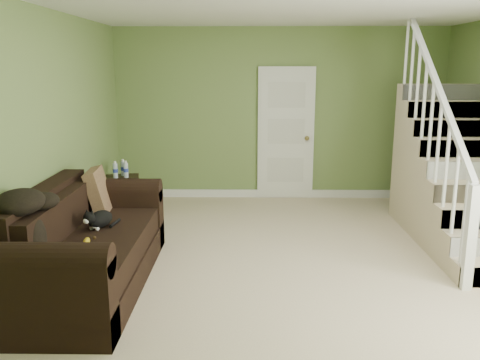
{
  "coord_description": "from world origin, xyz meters",
  "views": [
    {
      "loc": [
        -0.49,
        -5.05,
        2.04
      ],
      "look_at": [
        -0.57,
        0.31,
        0.82
      ],
      "focal_mm": 38.0,
      "sensor_mm": 36.0,
      "label": 1
    }
  ],
  "objects_px": {
    "sofa": "(83,250)",
    "cat": "(100,219)",
    "side_table": "(123,195)",
    "banana": "(86,242)"
  },
  "relations": [
    {
      "from": "banana",
      "to": "side_table",
      "type": "bearing_deg",
      "value": 86.21
    },
    {
      "from": "side_table",
      "to": "cat",
      "type": "xyz_separation_m",
      "value": [
        0.3,
        -2.12,
        0.31
      ]
    },
    {
      "from": "cat",
      "to": "side_table",
      "type": "bearing_deg",
      "value": 120.36
    },
    {
      "from": "sofa",
      "to": "cat",
      "type": "relative_size",
      "value": 5.07
    },
    {
      "from": "cat",
      "to": "sofa",
      "type": "bearing_deg",
      "value": -99.03
    },
    {
      "from": "sofa",
      "to": "cat",
      "type": "xyz_separation_m",
      "value": [
        0.11,
        0.19,
        0.24
      ]
    },
    {
      "from": "side_table",
      "to": "banana",
      "type": "height_order",
      "value": "side_table"
    },
    {
      "from": "side_table",
      "to": "cat",
      "type": "relative_size",
      "value": 1.65
    },
    {
      "from": "cat",
      "to": "banana",
      "type": "bearing_deg",
      "value": -65.61
    },
    {
      "from": "side_table",
      "to": "sofa",
      "type": "bearing_deg",
      "value": -85.33
    }
  ]
}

